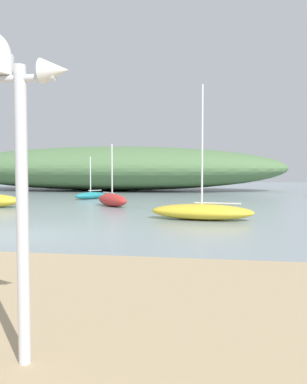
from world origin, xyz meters
TOP-DOWN VIEW (x-y plane):
  - ground_plane at (0.00, 0.00)m, footprint 120.00×120.00m
  - distant_hill at (-5.33, 28.72)m, footprint 36.39×12.03m
  - sailboat_by_sandbar at (-2.98, 16.07)m, footprint 2.17×2.68m
  - sailboat_mid_channel at (0.14, 10.53)m, footprint 2.68×2.71m
  - sailboat_inner_mooring at (5.56, 5.07)m, footprint 4.53×2.04m

SIDE VIEW (x-z plane):
  - ground_plane at x=0.00m, z-range 0.00..0.00m
  - sailboat_by_sandbar at x=-2.98m, z-range -1.26..1.82m
  - sailboat_inner_mooring at x=5.56m, z-range -2.50..3.21m
  - sailboat_mid_channel at x=0.14m, z-range -1.42..2.20m
  - distant_hill at x=-5.33m, z-range 0.00..4.51m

